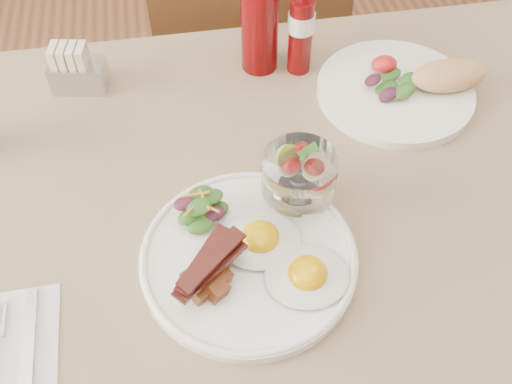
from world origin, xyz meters
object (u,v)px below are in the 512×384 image
object	(u,v)px
chair_far	(245,52)
hot_sauce_bottle	(301,32)
fruit_cup	(299,175)
ketchup_bottle	(260,23)
sugar_caddy	(76,71)
table	(313,243)
second_plate	(408,86)
main_plate	(249,258)

from	to	relation	value
chair_far	hot_sauce_bottle	world-z (taller)	chair_far
fruit_cup	ketchup_bottle	xyz separation A→B (m)	(0.00, 0.32, 0.01)
fruit_cup	sugar_caddy	bearing A→B (deg)	133.93
table	second_plate	xyz separation A→B (m)	(0.20, 0.21, 0.11)
main_plate	chair_far	bearing A→B (deg)	81.47
second_plate	chair_far	bearing A→B (deg)	113.78
second_plate	hot_sauce_bottle	size ratio (longest dim) A/B	1.79
main_plate	ketchup_bottle	distance (m)	0.41
table	sugar_caddy	world-z (taller)	sugar_caddy
sugar_caddy	table	bearing A→B (deg)	-33.17
main_plate	table	bearing A→B (deg)	32.55
chair_far	second_plate	size ratio (longest dim) A/B	3.34
second_plate	ketchup_bottle	xyz separation A→B (m)	(-0.23, 0.12, 0.07)
ketchup_bottle	sugar_caddy	bearing A→B (deg)	-178.97
table	chair_far	world-z (taller)	chair_far
table	second_plate	size ratio (longest dim) A/B	4.77
table	second_plate	distance (m)	0.31
fruit_cup	sugar_caddy	xyz separation A→B (m)	(-0.30, 0.31, -0.04)
table	sugar_caddy	distance (m)	0.48
second_plate	sugar_caddy	xyz separation A→B (m)	(-0.53, 0.11, 0.02)
hot_sauce_bottle	sugar_caddy	size ratio (longest dim) A/B	1.62
chair_far	ketchup_bottle	distance (m)	0.46
main_plate	fruit_cup	bearing A→B (deg)	43.20
table	main_plate	world-z (taller)	main_plate
ketchup_bottle	hot_sauce_bottle	world-z (taller)	ketchup_bottle
chair_far	main_plate	bearing A→B (deg)	-98.53
main_plate	hot_sauce_bottle	world-z (taller)	hot_sauce_bottle
hot_sauce_bottle	table	bearing A→B (deg)	-97.27
chair_far	main_plate	world-z (taller)	chair_far
ketchup_bottle	hot_sauce_bottle	size ratio (longest dim) A/B	1.18
main_plate	second_plate	size ratio (longest dim) A/B	1.00
ketchup_bottle	chair_far	bearing A→B (deg)	85.63
second_plate	hot_sauce_bottle	bearing A→B (deg)	149.51
ketchup_bottle	table	bearing A→B (deg)	-85.41
table	hot_sauce_bottle	world-z (taller)	hot_sauce_bottle
second_plate	ketchup_bottle	distance (m)	0.26
main_plate	sugar_caddy	bearing A→B (deg)	119.77
main_plate	ketchup_bottle	bearing A→B (deg)	77.95
hot_sauce_bottle	sugar_caddy	distance (m)	0.37
fruit_cup	ketchup_bottle	distance (m)	0.32
table	chair_far	bearing A→B (deg)	90.00
main_plate	second_plate	distance (m)	0.42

